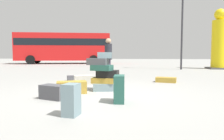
% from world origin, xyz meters
% --- Properties ---
extents(ground_plane, '(80.00, 80.00, 0.00)m').
position_xyz_m(ground_plane, '(0.00, 0.00, 0.00)').
color(ground_plane, '#9E9E99').
extents(suitcase_tower, '(0.85, 0.59, 1.04)m').
position_xyz_m(suitcase_tower, '(-0.03, 0.45, 0.44)').
color(suitcase_tower, gray).
rests_on(suitcase_tower, ground).
extents(suitcase_teal_foreground_near, '(0.23, 0.43, 0.55)m').
position_xyz_m(suitcase_teal_foreground_near, '(0.50, -0.93, 0.28)').
color(suitcase_teal_foreground_near, '#26594C').
rests_on(suitcase_teal_foreground_near, ground).
extents(suitcase_tan_white_trunk, '(0.76, 0.53, 0.17)m').
position_xyz_m(suitcase_tan_white_trunk, '(1.90, 2.31, 0.09)').
color(suitcase_tan_white_trunk, '#B28C33').
rests_on(suitcase_tan_white_trunk, ground).
extents(suitcase_charcoal_foreground_far, '(0.80, 0.57, 0.20)m').
position_xyz_m(suitcase_charcoal_foreground_far, '(-1.31, 2.35, 0.10)').
color(suitcase_charcoal_foreground_far, '#4C4C51').
rests_on(suitcase_charcoal_foreground_far, ground).
extents(suitcase_slate_upright_blue, '(0.26, 0.31, 0.51)m').
position_xyz_m(suitcase_slate_upright_blue, '(-0.18, -1.95, 0.26)').
color(suitcase_slate_upright_blue, gray).
rests_on(suitcase_slate_upright_blue, ground).
extents(suitcase_charcoal_right_side, '(0.65, 0.49, 0.31)m').
position_xyz_m(suitcase_charcoal_right_side, '(-0.95, -0.79, 0.16)').
color(suitcase_charcoal_right_side, '#4C4C51').
rests_on(suitcase_charcoal_right_side, ground).
extents(suitcase_tan_left_side, '(0.81, 0.59, 0.31)m').
position_xyz_m(suitcase_tan_left_side, '(-0.76, -0.09, 0.15)').
color(suitcase_tan_left_side, '#B28C33').
rests_on(suitcase_tan_left_side, ground).
extents(suitcase_cream_behind_tower, '(0.70, 0.59, 0.30)m').
position_xyz_m(suitcase_cream_behind_tower, '(-0.85, 1.43, 0.15)').
color(suitcase_cream_behind_tower, beige).
rests_on(suitcase_cream_behind_tower, ground).
extents(person_bearded_onlooker, '(0.30, 0.33, 1.63)m').
position_xyz_m(person_bearded_onlooker, '(-0.27, 3.28, 0.97)').
color(person_bearded_onlooker, '#3F334C').
rests_on(person_bearded_onlooker, ground).
extents(yellow_dummy_statue, '(1.36, 1.36, 4.01)m').
position_xyz_m(yellow_dummy_statue, '(6.40, 9.64, 1.78)').
color(yellow_dummy_statue, yellow).
rests_on(yellow_dummy_statue, ground).
extents(parked_bus, '(9.89, 4.52, 3.15)m').
position_xyz_m(parked_bus, '(-6.76, 16.32, 1.83)').
color(parked_bus, red).
rests_on(parked_bus, ground).
extents(lamp_post, '(0.36, 0.36, 6.40)m').
position_xyz_m(lamp_post, '(3.78, 8.80, 4.15)').
color(lamp_post, '#333338').
rests_on(lamp_post, ground).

